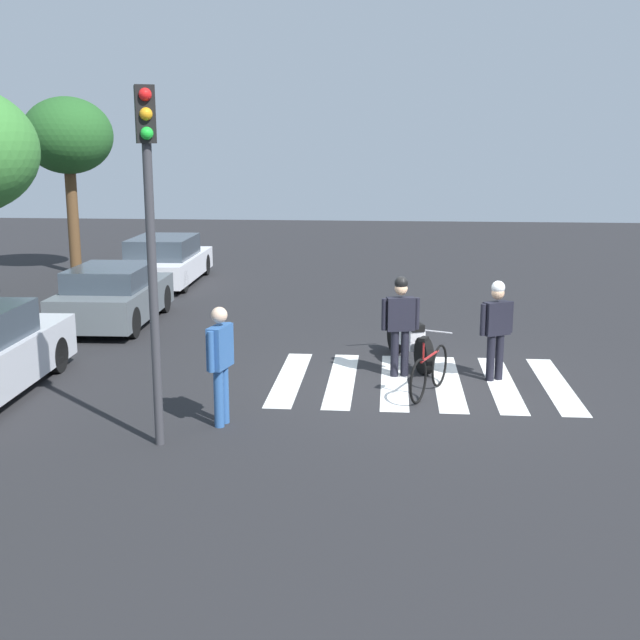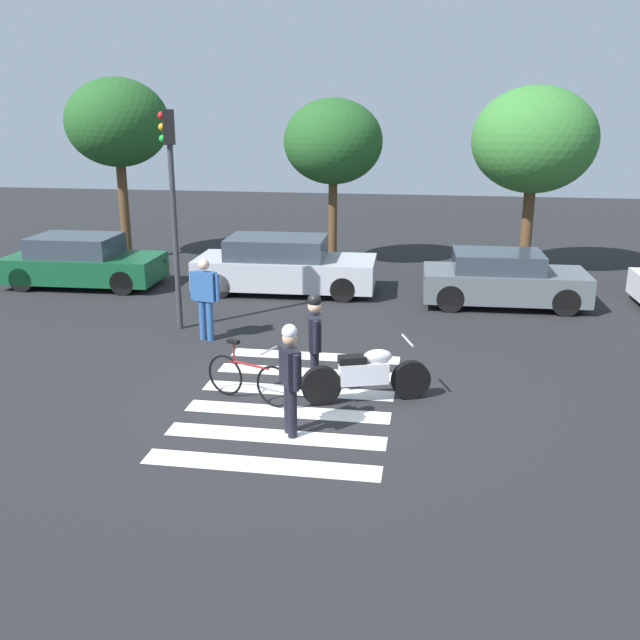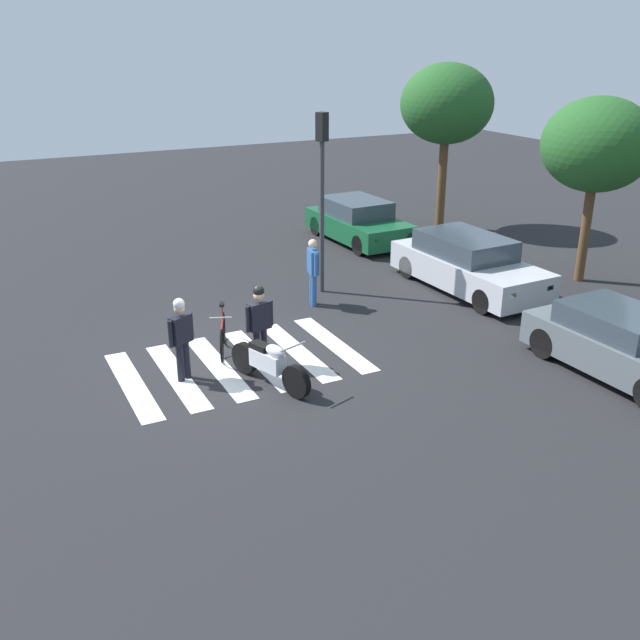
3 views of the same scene
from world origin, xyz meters
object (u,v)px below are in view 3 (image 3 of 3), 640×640
object	(u,v)px
car_silver_sedan	(468,264)
traffic_light_pole	(322,176)
leaning_bicycle	(223,335)
officer_by_motorcycle	(181,334)
pedestrian_bystander	(313,268)
car_green_compact	(358,222)
police_motorcycle	(269,363)
car_grey_coupe	(622,344)
officer_on_foot	(260,320)

from	to	relation	value
car_silver_sedan	traffic_light_pole	world-z (taller)	traffic_light_pole
leaning_bicycle	officer_by_motorcycle	world-z (taller)	officer_by_motorcycle
pedestrian_bystander	car_green_compact	size ratio (longest dim) A/B	0.42
police_motorcycle	pedestrian_bystander	bearing A→B (deg)	142.83
car_silver_sedan	car_grey_coupe	distance (m)	5.62
officer_on_foot	traffic_light_pole	bearing A→B (deg)	137.87
car_silver_sedan	car_grey_coupe	size ratio (longest dim) A/B	1.19
leaning_bicycle	car_green_compact	distance (m)	9.62
officer_by_motorcycle	traffic_light_pole	size ratio (longest dim) A/B	0.37
officer_on_foot	car_silver_sedan	size ratio (longest dim) A/B	0.37
officer_by_motorcycle	car_grey_coupe	distance (m)	8.80
police_motorcycle	leaning_bicycle	bearing A→B (deg)	-171.77
officer_on_foot	pedestrian_bystander	distance (m)	3.75
officer_on_foot	car_green_compact	size ratio (longest dim) A/B	0.42
police_motorcycle	car_green_compact	xyz separation A→B (m)	(-8.42, 6.80, 0.20)
police_motorcycle	leaning_bicycle	xyz separation A→B (m)	(-1.92, -0.28, -0.07)
officer_by_motorcycle	pedestrian_bystander	xyz separation A→B (m)	(-2.64, 4.18, 0.01)
leaning_bicycle	officer_on_foot	size ratio (longest dim) A/B	0.91
pedestrian_bystander	car_green_compact	xyz separation A→B (m)	(-4.80, 4.05, -0.33)
officer_by_motorcycle	officer_on_foot	bearing A→B (deg)	86.84
car_green_compact	officer_by_motorcycle	bearing A→B (deg)	-47.89
police_motorcycle	car_green_compact	distance (m)	10.83
car_grey_coupe	car_silver_sedan	bearing A→B (deg)	175.09
police_motorcycle	car_grey_coupe	world-z (taller)	car_grey_coupe
car_green_compact	car_silver_sedan	distance (m)	5.56
pedestrian_bystander	car_grey_coupe	world-z (taller)	pedestrian_bystander
car_grey_coupe	officer_on_foot	bearing A→B (deg)	-119.67
officer_by_motorcycle	car_green_compact	bearing A→B (deg)	132.11
officer_on_foot	car_grey_coupe	world-z (taller)	officer_on_foot
pedestrian_bystander	car_grey_coupe	xyz separation A→B (m)	(6.35, 3.79, -0.35)
leaning_bicycle	traffic_light_pole	size ratio (longest dim) A/B	0.35
leaning_bicycle	traffic_light_pole	distance (m)	5.25
police_motorcycle	car_silver_sedan	size ratio (longest dim) A/B	0.44
police_motorcycle	officer_by_motorcycle	distance (m)	1.82
pedestrian_bystander	car_green_compact	world-z (taller)	pedestrian_bystander
car_silver_sedan	officer_on_foot	bearing A→B (deg)	-73.88
leaning_bicycle	officer_on_foot	xyz separation A→B (m)	(1.02, 0.46, 0.63)
police_motorcycle	car_silver_sedan	xyz separation A→B (m)	(-2.87, 7.02, 0.23)
officer_on_foot	car_green_compact	bearing A→B (deg)	138.71
pedestrian_bystander	car_green_compact	bearing A→B (deg)	139.85
officer_on_foot	car_silver_sedan	xyz separation A→B (m)	(-1.98, 6.84, -0.32)
car_grey_coupe	traffic_light_pole	bearing A→B (deg)	-156.56
leaning_bicycle	car_grey_coupe	size ratio (longest dim) A/B	0.41
police_motorcycle	pedestrian_bystander	size ratio (longest dim) A/B	1.22
officer_on_foot	car_silver_sedan	world-z (taller)	officer_on_foot
traffic_light_pole	car_silver_sedan	bearing A→B (deg)	66.04
police_motorcycle	car_green_compact	size ratio (longest dim) A/B	0.51
officer_by_motorcycle	car_silver_sedan	size ratio (longest dim) A/B	0.36
car_grey_coupe	traffic_light_pole	world-z (taller)	traffic_light_pole
officer_by_motorcycle	pedestrian_bystander	size ratio (longest dim) A/B	1.00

